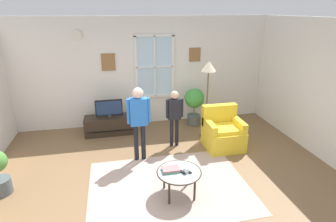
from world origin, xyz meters
The scene contains 15 objects.
ground_plane centered at (0.00, 0.00, -0.01)m, with size 6.85×6.03×0.02m, color brown.
back_wall centered at (0.00, 2.77, 1.33)m, with size 6.25×0.17×2.66m.
area_rug centered at (0.00, -0.14, 0.00)m, with size 2.63×2.01×0.01m, color tan.
tv_stand centered at (-0.93, 2.20, 0.22)m, with size 1.17×0.44×0.43m.
television centered at (-0.93, 2.19, 0.65)m, with size 0.62×0.08×0.41m.
armchair centered at (1.42, 1.02, 0.33)m, with size 0.76×0.74×0.87m.
coffee_table centered at (0.11, -0.37, 0.39)m, with size 0.71×0.71×0.42m.
book_stack centered at (-0.01, -0.32, 0.44)m, with size 0.27×0.19×0.05m.
cup centered at (0.21, -0.43, 0.46)m, with size 0.08×0.08×0.08m, color white.
remote_near_books centered at (0.24, -0.41, 0.43)m, with size 0.04×0.14×0.02m, color black.
remote_near_cup centered at (0.15, -0.40, 0.43)m, with size 0.04×0.14×0.02m, color black.
person_blue_shirt centered at (-0.37, 0.85, 0.92)m, with size 0.44×0.20×1.47m.
person_black_shirt centered at (0.42, 1.28, 0.77)m, with size 0.37×0.17×1.24m.
potted_plant_by_window centered at (1.17, 2.30, 0.60)m, with size 0.49×0.49×0.95m.
floor_lamp centered at (1.23, 1.55, 1.48)m, with size 0.32×0.32×1.77m.
Camera 1 is at (-0.81, -3.91, 2.79)m, focal length 29.21 mm.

